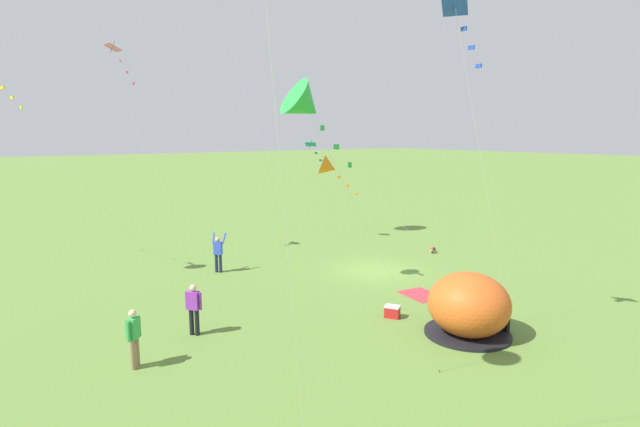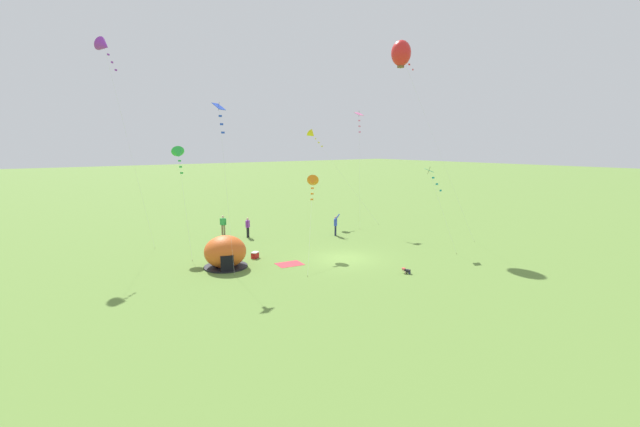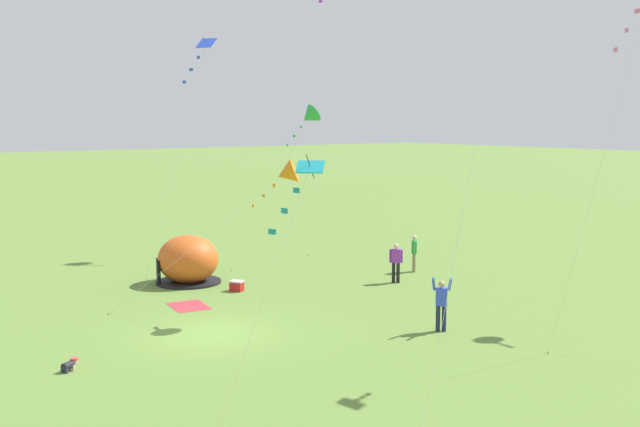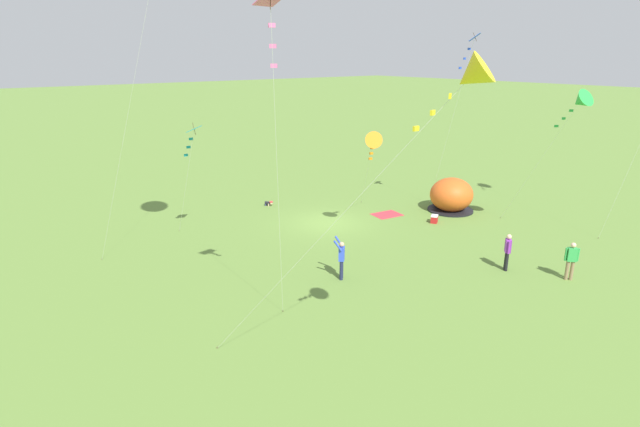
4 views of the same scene
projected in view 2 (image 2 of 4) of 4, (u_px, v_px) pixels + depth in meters
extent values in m
plane|color=olive|center=(344.00, 258.00, 29.92)|extent=(300.00, 300.00, 0.00)
ellipsoid|color=#D8591E|center=(225.00, 252.00, 27.59)|extent=(2.70, 2.60, 2.10)
cylinder|color=black|center=(226.00, 267.00, 27.75)|extent=(2.81, 2.81, 0.10)
cube|color=black|center=(227.00, 264.00, 26.47)|extent=(0.79, 0.38, 1.10)
cube|color=#CC333D|center=(290.00, 264.00, 28.48)|extent=(1.88, 1.54, 0.01)
cube|color=red|center=(255.00, 255.00, 29.97)|extent=(0.63, 0.58, 0.38)
cube|color=white|center=(255.00, 252.00, 29.93)|extent=(0.64, 0.59, 0.06)
cylinder|color=black|center=(408.00, 271.00, 26.38)|extent=(0.34, 0.39, 0.22)
sphere|color=beige|center=(404.00, 270.00, 26.48)|extent=(0.19, 0.19, 0.19)
cylinder|color=#D83F3F|center=(404.00, 269.00, 26.47)|extent=(0.24, 0.24, 0.06)
cylinder|color=beige|center=(405.00, 272.00, 26.35)|extent=(0.07, 0.07, 0.17)
cylinder|color=beige|center=(406.00, 272.00, 26.53)|extent=(0.07, 0.07, 0.17)
cylinder|color=navy|center=(409.00, 273.00, 26.27)|extent=(0.09, 0.09, 0.13)
cylinder|color=navy|center=(410.00, 272.00, 26.41)|extent=(0.09, 0.09, 0.13)
cylinder|color=black|center=(247.00, 233.00, 36.49)|extent=(0.15, 0.15, 0.88)
cylinder|color=black|center=(248.00, 232.00, 36.68)|extent=(0.15, 0.15, 0.88)
cube|color=purple|center=(248.00, 224.00, 36.47)|extent=(0.45, 0.43, 0.60)
sphere|color=beige|center=(248.00, 219.00, 36.40)|extent=(0.22, 0.22, 0.22)
cylinder|color=purple|center=(246.00, 224.00, 36.23)|extent=(0.09, 0.09, 0.58)
cylinder|color=purple|center=(249.00, 223.00, 36.71)|extent=(0.09, 0.09, 0.58)
cylinder|color=#8C7251|center=(224.00, 230.00, 37.64)|extent=(0.15, 0.15, 0.88)
cylinder|color=#8C7251|center=(222.00, 230.00, 37.67)|extent=(0.15, 0.15, 0.88)
cube|color=green|center=(223.00, 222.00, 37.54)|extent=(0.44, 0.44, 0.60)
sphere|color=beige|center=(223.00, 217.00, 37.47)|extent=(0.22, 0.22, 0.22)
cylinder|color=green|center=(226.00, 222.00, 37.50)|extent=(0.09, 0.09, 0.58)
cylinder|color=green|center=(220.00, 222.00, 37.58)|extent=(0.09, 0.09, 0.58)
cylinder|color=#1E2347|center=(336.00, 230.00, 37.44)|extent=(0.15, 0.15, 0.88)
cylinder|color=#1E2347|center=(335.00, 231.00, 37.24)|extent=(0.15, 0.15, 0.88)
cube|color=blue|center=(336.00, 222.00, 37.22)|extent=(0.44, 0.44, 0.60)
sphere|color=tan|center=(336.00, 217.00, 37.15)|extent=(0.22, 0.22, 0.22)
cylinder|color=blue|center=(338.00, 217.00, 37.39)|extent=(0.36, 0.29, 0.50)
cylinder|color=blue|center=(337.00, 218.00, 36.87)|extent=(0.29, 0.36, 0.50)
cylinder|color=silver|center=(344.00, 178.00, 43.57)|extent=(3.43, 6.65, 8.93)
cylinder|color=brown|center=(379.00, 224.00, 42.65)|extent=(0.03, 0.03, 0.06)
cone|color=yellow|center=(312.00, 134.00, 44.47)|extent=(1.20, 1.28, 1.04)
cube|color=yellow|center=(316.00, 139.00, 44.36)|extent=(0.20, 0.16, 0.12)
cube|color=yellow|center=(319.00, 142.00, 44.26)|extent=(0.21, 0.12, 0.12)
cube|color=yellow|center=(322.00, 146.00, 44.16)|extent=(0.21, 0.09, 0.12)
cylinder|color=silver|center=(185.00, 205.00, 30.50)|extent=(0.77, 3.98, 7.20)
cylinder|color=brown|center=(192.00, 260.00, 29.27)|extent=(0.03, 0.03, 0.06)
cone|color=green|center=(178.00, 154.00, 31.72)|extent=(1.13, 1.25, 1.16)
cube|color=green|center=(180.00, 161.00, 31.42)|extent=(0.21, 0.14, 0.12)
cube|color=green|center=(181.00, 167.00, 31.17)|extent=(0.21, 0.11, 0.12)
cube|color=green|center=(182.00, 173.00, 30.92)|extent=(0.20, 0.15, 0.12)
cylinder|color=silver|center=(443.00, 211.00, 31.68)|extent=(0.14, 2.73, 5.95)
cylinder|color=brown|center=(457.00, 254.00, 31.11)|extent=(0.03, 0.03, 0.06)
cube|color=teal|center=(429.00, 170.00, 32.24)|extent=(0.87, 0.88, 0.27)
cylinder|color=#332314|center=(429.00, 170.00, 32.24)|extent=(0.03, 0.25, 0.56)
cube|color=teal|center=(433.00, 178.00, 32.01)|extent=(0.20, 0.07, 0.12)
cube|color=teal|center=(437.00, 184.00, 31.82)|extent=(0.20, 0.07, 0.12)
cube|color=teal|center=(441.00, 191.00, 31.63)|extent=(0.21, 0.09, 0.12)
cylinder|color=silver|center=(359.00, 171.00, 40.63)|extent=(1.50, 2.06, 10.78)
cylinder|color=brown|center=(360.00, 229.00, 40.24)|extent=(0.03, 0.03, 0.06)
cube|color=pink|center=(359.00, 114.00, 41.02)|extent=(0.83, 0.78, 0.32)
cylinder|color=#332314|center=(359.00, 114.00, 41.02)|extent=(0.17, 0.23, 0.56)
cube|color=pink|center=(359.00, 121.00, 40.78)|extent=(0.21, 0.13, 0.12)
cube|color=pink|center=(359.00, 126.00, 40.58)|extent=(0.18, 0.19, 0.12)
cube|color=pink|center=(360.00, 132.00, 40.39)|extent=(0.19, 0.18, 0.12)
cylinder|color=silver|center=(437.00, 146.00, 35.64)|extent=(2.44, 6.44, 15.54)
cylinder|color=brown|center=(474.00, 241.00, 35.05)|extent=(0.03, 0.03, 0.06)
ellipsoid|color=red|center=(401.00, 53.00, 36.23)|extent=(1.67, 1.67, 2.13)
cube|color=brown|center=(401.00, 66.00, 36.40)|extent=(0.42, 0.42, 0.30)
cube|color=red|center=(405.00, 59.00, 36.10)|extent=(0.21, 0.10, 0.12)
cube|color=red|center=(409.00, 64.00, 35.98)|extent=(0.21, 0.09, 0.12)
cube|color=red|center=(413.00, 70.00, 35.87)|extent=(0.20, 0.16, 0.12)
cylinder|color=silver|center=(130.00, 149.00, 32.02)|extent=(2.03, 2.57, 15.05)
cylinder|color=brown|center=(155.00, 248.00, 32.80)|extent=(0.03, 0.03, 0.06)
cone|color=purple|center=(104.00, 45.00, 31.24)|extent=(1.52, 1.54, 1.26)
cube|color=purple|center=(108.00, 55.00, 31.26)|extent=(0.19, 0.18, 0.12)
cube|color=purple|center=(112.00, 62.00, 31.28)|extent=(0.18, 0.19, 0.12)
cube|color=purple|center=(116.00, 70.00, 31.29)|extent=(0.19, 0.18, 0.12)
cylinder|color=silver|center=(310.00, 225.00, 28.61)|extent=(4.06, 5.11, 5.17)
cylinder|color=brown|center=(308.00, 276.00, 25.81)|extent=(0.03, 0.03, 0.06)
cone|color=orange|center=(313.00, 182.00, 31.41)|extent=(1.25, 1.25, 1.04)
cube|color=orange|center=(312.00, 188.00, 31.04)|extent=(0.21, 0.14, 0.12)
cube|color=orange|center=(312.00, 194.00, 30.73)|extent=(0.21, 0.13, 0.12)
cube|color=orange|center=(312.00, 199.00, 30.42)|extent=(0.20, 0.16, 0.12)
cylinder|color=silver|center=(227.00, 189.00, 26.54)|extent=(0.64, 2.86, 10.26)
cylinder|color=brown|center=(235.00, 275.00, 26.04)|extent=(0.03, 0.03, 0.06)
cube|color=blue|center=(219.00, 106.00, 27.03)|extent=(0.93, 0.89, 0.44)
cylinder|color=#332314|center=(219.00, 106.00, 27.03)|extent=(0.10, 0.35, 0.48)
cube|color=blue|center=(220.00, 116.00, 26.80)|extent=(0.21, 0.08, 0.12)
cube|color=blue|center=(222.00, 124.00, 26.60)|extent=(0.21, 0.09, 0.12)
cube|color=blue|center=(223.00, 133.00, 26.41)|extent=(0.20, 0.06, 0.12)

